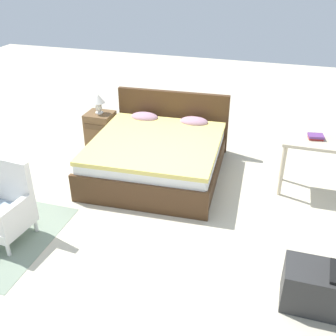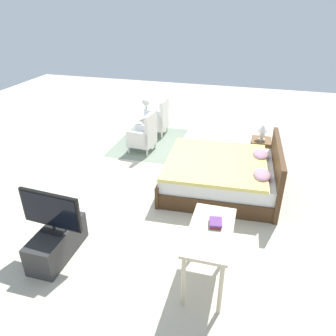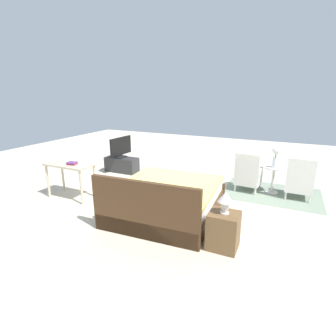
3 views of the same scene
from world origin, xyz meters
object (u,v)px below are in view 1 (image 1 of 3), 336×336
at_px(armchair_by_window_right, 5,208).
at_px(table_lamp, 98,101).
at_px(vanity_desk, 323,149).
at_px(book_stack, 316,137).
at_px(nightstand, 101,129).
at_px(bed, 158,154).

distance_m(armchair_by_window_right, table_lamp, 2.59).
bearing_deg(vanity_desk, book_stack, 160.39).
relative_size(vanity_desk, book_stack, 4.85).
relative_size(armchair_by_window_right, nightstand, 1.64).
bearing_deg(armchair_by_window_right, book_stack, 32.05).
height_order(table_lamp, book_stack, table_lamp).
height_order(nightstand, book_stack, book_stack).
xyz_separation_m(table_lamp, book_stack, (3.35, -0.49, 0.02)).
bearing_deg(table_lamp, armchair_by_window_right, -89.01).
height_order(vanity_desk, book_stack, book_stack).
height_order(armchair_by_window_right, vanity_desk, armchair_by_window_right).
height_order(nightstand, table_lamp, table_lamp).
distance_m(bed, vanity_desk, 2.26).
bearing_deg(nightstand, vanity_desk, -8.73).
bearing_deg(bed, table_lamp, 152.66).
bearing_deg(nightstand, book_stack, -8.33).
relative_size(nightstand, table_lamp, 1.70).
xyz_separation_m(bed, book_stack, (2.12, 0.15, 0.50)).
distance_m(armchair_by_window_right, vanity_desk, 3.98).
bearing_deg(book_stack, nightstand, 171.67).
height_order(armchair_by_window_right, nightstand, armchair_by_window_right).
bearing_deg(vanity_desk, table_lamp, 171.26).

